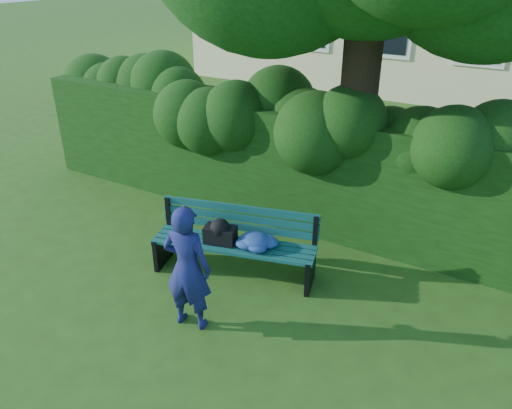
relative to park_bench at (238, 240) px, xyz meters
The scene contains 4 objects.
ground 0.63m from the park_bench, 69.64° to the right, with size 80.00×80.00×0.00m, color #2D4D17.
hedge 1.89m from the park_bench, 85.81° to the left, with size 10.00×1.00×1.80m.
park_bench is the anchor object (origin of this frame).
man_reading 1.17m from the park_bench, 86.44° to the right, with size 0.55×0.36×1.51m, color navy.
Camera 1 is at (2.88, -4.33, 3.82)m, focal length 35.00 mm.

